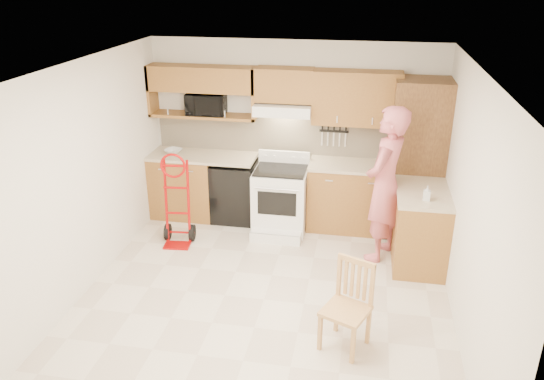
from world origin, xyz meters
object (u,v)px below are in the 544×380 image
(microwave, at_px, (206,104))
(dining_chair, at_px, (346,308))
(range, at_px, (280,196))
(hand_truck, at_px, (176,204))
(person, at_px, (385,185))

(microwave, xyz_separation_m, dining_chair, (2.11, -2.70, -1.20))
(range, relative_size, hand_truck, 0.93)
(person, height_order, dining_chair, person)
(microwave, xyz_separation_m, range, (1.10, -0.42, -1.12))
(microwave, height_order, person, person)
(range, bearing_deg, hand_truck, -154.56)
(hand_truck, bearing_deg, dining_chair, -42.42)
(hand_truck, distance_m, dining_chair, 2.82)
(range, xyz_separation_m, dining_chair, (1.01, -2.28, -0.08))
(person, relative_size, hand_truck, 1.71)
(range, relative_size, dining_chair, 1.19)
(person, distance_m, dining_chair, 1.94)
(hand_truck, xyz_separation_m, dining_chair, (2.26, -1.69, -0.12))
(microwave, relative_size, range, 0.51)
(person, xyz_separation_m, dining_chair, (-0.34, -1.83, -0.52))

